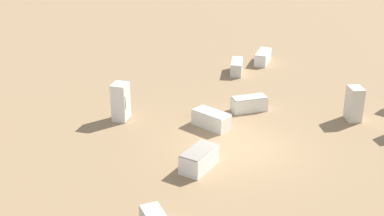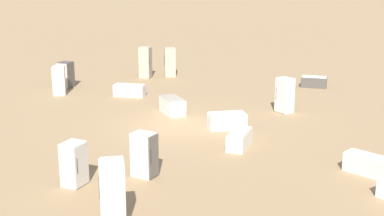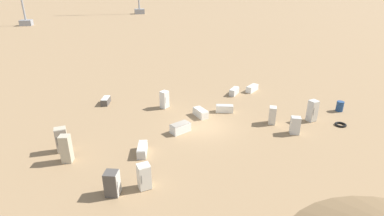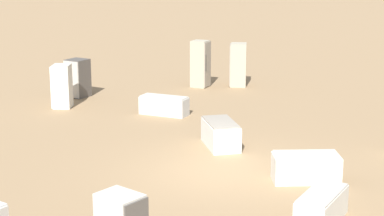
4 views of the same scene
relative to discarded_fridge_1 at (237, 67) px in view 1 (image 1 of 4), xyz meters
name	(u,v)px [view 1 (image 1 of 4)]	position (x,y,z in m)	size (l,w,h in m)	color
ground_plane	(238,147)	(5.19, 6.72, -0.34)	(1000.00, 1000.00, 0.00)	#937551
discarded_fridge_1	(237,67)	(0.00, 0.00, 0.00)	(1.49, 1.58, 0.68)	silver
discarded_fridge_4	(249,104)	(2.58, 4.19, -0.01)	(1.70, 1.09, 0.66)	silver
discarded_fridge_7	(263,57)	(-2.31, -0.54, -0.02)	(1.78, 1.59, 0.65)	white
discarded_fridge_9	(354,104)	(-0.50, 7.45, 0.41)	(0.84, 0.94, 1.50)	beige
discarded_fridge_12	(199,159)	(7.37, 7.18, 0.03)	(1.76, 1.39, 0.75)	white
discarded_fridge_13	(211,119)	(5.00, 4.64, 0.01)	(1.11, 1.74, 0.70)	silver
discarded_fridge_14	(121,102)	(7.79, 1.87, 0.49)	(0.94, 0.93, 1.66)	white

